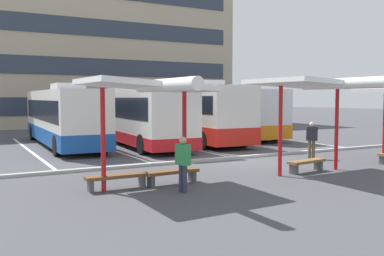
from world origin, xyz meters
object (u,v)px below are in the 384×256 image
object	(u,v)px
coach_bus_3	(228,113)
waiting_shelter_0	(149,88)
coach_bus_1	(137,115)
bench_1	(172,174)
coach_bus_0	(63,118)
coach_bus_2	(195,114)
waiting_shelter_1	(316,86)
waiting_passenger_0	(183,160)
waiting_passenger_1	(312,137)
bench_0	(117,178)
bench_2	(307,163)

from	to	relation	value
coach_bus_3	waiting_shelter_0	world-z (taller)	coach_bus_3
coach_bus_1	bench_1	size ratio (longest dim) A/B	6.57
coach_bus_0	coach_bus_2	world-z (taller)	coach_bus_2
bench_1	waiting_shelter_1	distance (m)	6.10
coach_bus_0	coach_bus_1	world-z (taller)	coach_bus_1
waiting_passenger_0	waiting_passenger_1	size ratio (longest dim) A/B	0.98
bench_0	bench_2	world-z (taller)	same
bench_0	bench_2	bearing A→B (deg)	-3.92
coach_bus_3	waiting_shelter_1	distance (m)	14.93
bench_0	waiting_shelter_1	size ratio (longest dim) A/B	0.38
coach_bus_2	waiting_passenger_0	distance (m)	14.32
bench_0	waiting_passenger_0	world-z (taller)	waiting_passenger_0
waiting_shelter_0	waiting_passenger_1	xyz separation A→B (m)	(8.93, 2.39, -2.08)
waiting_shelter_1	waiting_shelter_0	bearing A→B (deg)	175.25
waiting_shelter_0	bench_1	world-z (taller)	waiting_shelter_0
bench_1	coach_bus_3	bearing A→B (deg)	50.46
coach_bus_1	waiting_shelter_1	xyz separation A→B (m)	(2.11, -12.10, 1.44)
waiting_shelter_0	bench_0	distance (m)	2.87
coach_bus_1	waiting_passenger_0	xyz separation A→B (m)	(-3.48, -12.52, -0.79)
coach_bus_3	waiting_shelter_0	size ratio (longest dim) A/B	2.29
coach_bus_2	waiting_passenger_0	world-z (taller)	coach_bus_2
coach_bus_2	bench_2	xyz separation A→B (m)	(-1.66, -11.50, -1.40)
waiting_passenger_0	bench_0	bearing A→B (deg)	139.86
bench_2	waiting_passenger_0	bearing A→B (deg)	-171.64
bench_1	bench_0	bearing A→B (deg)	176.98
waiting_shelter_0	coach_bus_3	bearing A→B (deg)	48.80
waiting_passenger_1	waiting_shelter_0	bearing A→B (deg)	-165.00
coach_bus_2	waiting_shelter_0	size ratio (longest dim) A/B	2.25
waiting_shelter_1	bench_2	bearing A→B (deg)	90.00
waiting_shelter_0	waiting_shelter_1	distance (m)	6.27
coach_bus_2	waiting_passenger_0	xyz separation A→B (m)	(-7.25, -12.33, -0.79)
bench_0	waiting_passenger_1	bearing A→B (deg)	11.57
bench_1	waiting_passenger_0	world-z (taller)	waiting_passenger_0
waiting_passenger_1	waiting_passenger_0	bearing A→B (deg)	-158.12
coach_bus_1	coach_bus_3	distance (m)	7.72
coach_bus_1	waiting_passenger_1	distance (m)	10.40
coach_bus_3	bench_1	bearing A→B (deg)	-129.54
coach_bus_1	bench_2	world-z (taller)	coach_bus_1
coach_bus_1	bench_0	bearing A→B (deg)	-114.19
bench_2	waiting_passenger_1	xyz separation A→B (m)	(2.69, 2.50, 0.63)
coach_bus_1	coach_bus_0	bearing A→B (deg)	158.98
waiting_passenger_0	coach_bus_3	bearing A→B (deg)	52.32
waiting_passenger_1	bench_1	bearing A→B (deg)	-165.30
waiting_passenger_1	coach_bus_3	bearing A→B (deg)	76.00
coach_bus_3	waiting_passenger_1	bearing A→B (deg)	-104.00
bench_2	waiting_passenger_1	bearing A→B (deg)	42.96
coach_bus_3	waiting_shelter_1	xyz separation A→B (m)	(-5.41, -13.83, 1.51)
coach_bus_1	waiting_passenger_0	distance (m)	13.01
coach_bus_3	bench_2	world-z (taller)	coach_bus_3
bench_0	bench_1	distance (m)	1.80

